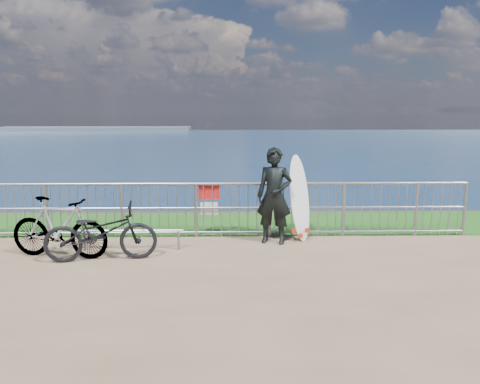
{
  "coord_description": "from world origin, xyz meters",
  "views": [
    {
      "loc": [
        0.2,
        -7.68,
        2.55
      ],
      "look_at": [
        0.38,
        1.2,
        1.0
      ],
      "focal_mm": 35.0,
      "sensor_mm": 36.0,
      "label": 1
    }
  ],
  "objects_px": {
    "surfboard": "(300,201)",
    "bicycle_near": "(101,232)",
    "surfer": "(274,196)",
    "bicycle_far": "(59,227)"
  },
  "relations": [
    {
      "from": "surfer",
      "to": "bicycle_far",
      "type": "height_order",
      "value": "surfer"
    },
    {
      "from": "surfboard",
      "to": "bicycle_far",
      "type": "relative_size",
      "value": 0.95
    },
    {
      "from": "surfer",
      "to": "surfboard",
      "type": "bearing_deg",
      "value": 35.54
    },
    {
      "from": "surfer",
      "to": "bicycle_near",
      "type": "relative_size",
      "value": 0.99
    },
    {
      "from": "surfer",
      "to": "bicycle_near",
      "type": "distance_m",
      "value": 3.26
    },
    {
      "from": "bicycle_near",
      "to": "bicycle_far",
      "type": "distance_m",
      "value": 0.79
    },
    {
      "from": "surfer",
      "to": "bicycle_near",
      "type": "height_order",
      "value": "surfer"
    },
    {
      "from": "surfboard",
      "to": "surfer",
      "type": "bearing_deg",
      "value": -158.1
    },
    {
      "from": "surfer",
      "to": "bicycle_far",
      "type": "relative_size",
      "value": 1.03
    },
    {
      "from": "surfboard",
      "to": "bicycle_near",
      "type": "bearing_deg",
      "value": -160.94
    }
  ]
}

